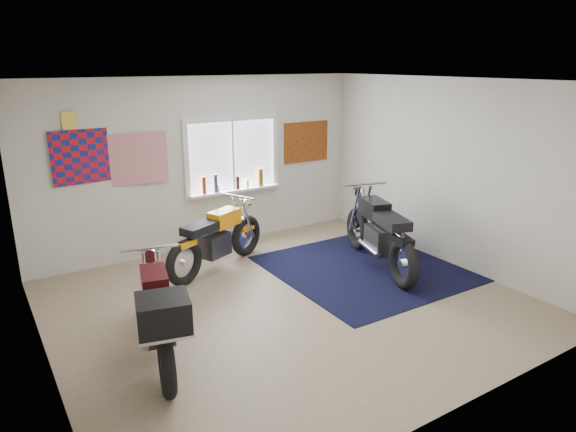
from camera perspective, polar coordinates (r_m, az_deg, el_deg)
ground at (r=6.52m, az=0.10°, el=-9.66°), size 5.50×5.50×0.00m
room_shell at (r=5.97m, az=0.11°, el=4.56°), size 5.50×5.50×5.50m
navy_rug at (r=7.62m, az=8.52°, el=-5.77°), size 2.53×2.63×0.01m
window_assembly at (r=8.38m, az=-6.18°, el=6.15°), size 1.66×0.17×1.26m
oil_bottles at (r=8.38m, az=-5.98°, el=3.81°), size 1.10×0.09×0.30m
flag_display at (r=7.54m, az=-23.19°, el=9.72°), size 1.60×0.10×1.17m
triumph_poster at (r=9.09m, az=2.03°, el=8.23°), size 0.90×0.03×0.70m
yellow_triumph at (r=7.45m, az=-7.95°, el=-2.69°), size 1.87×0.94×1.00m
black_chrome_bike at (r=7.55m, az=10.09°, el=-2.04°), size 0.89×2.17×1.15m
maroon_tourer at (r=5.25m, az=-14.15°, el=-10.69°), size 0.87×2.00×1.02m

